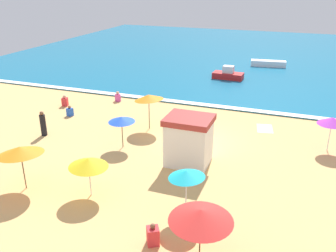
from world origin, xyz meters
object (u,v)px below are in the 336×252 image
beachgoer_1 (70,111)px  beachgoer_5 (43,124)px  beach_umbrella_1 (88,162)px  beach_umbrella_5 (20,150)px  small_boat_0 (268,63)px  beachgoer_4 (65,101)px  beachgoer_6 (153,235)px  beach_umbrella_3 (149,97)px  lifeguard_cabana (189,140)px  beach_umbrella_6 (332,121)px  beach_umbrella_0 (187,174)px  beach_umbrella_8 (122,119)px  beach_umbrella_7 (201,215)px  beachgoer_0 (118,97)px  small_boat_1 (228,74)px

beachgoer_1 → beachgoer_5: bearing=-81.9°
beach_umbrella_1 → beachgoer_1: beach_umbrella_1 is taller
beach_umbrella_5 → small_boat_0: 30.84m
beachgoer_4 → beachgoer_6: size_ratio=0.96×
beach_umbrella_3 → lifeguard_cabana: bearing=-43.7°
beach_umbrella_6 → small_boat_0: 21.08m
beach_umbrella_0 → beach_umbrella_8: size_ratio=0.99×
beach_umbrella_1 → beachgoer_5: bearing=142.7°
beachgoer_4 → beachgoer_5: (2.13, -5.26, 0.38)m
beach_umbrella_6 → beachgoer_5: bearing=-166.7°
beachgoer_6 → beach_umbrella_7: bearing=-4.3°
lifeguard_cabana → beach_umbrella_3: bearing=136.3°
beach_umbrella_1 → small_boat_0: bearing=80.6°
beach_umbrella_7 → beach_umbrella_5: bearing=169.7°
beach_umbrella_6 → beach_umbrella_7: size_ratio=0.75×
small_boat_0 → beach_umbrella_5: bearing=-105.1°
lifeguard_cabana → beach_umbrella_7: size_ratio=0.96×
beachgoer_0 → beachgoer_4: size_ratio=0.94×
beach_umbrella_0 → lifeguard_cabana: bearing=106.2°
beach_umbrella_0 → small_boat_0: (0.27, 29.05, -1.54)m
beach_umbrella_5 → beach_umbrella_7: bearing=-10.3°
beachgoer_0 → beach_umbrella_3: bearing=-43.4°
beach_umbrella_5 → beach_umbrella_6: bearing=34.8°
beach_umbrella_7 → small_boat_1: 24.94m
lifeguard_cabana → beach_umbrella_5: lifeguard_cabana is taller
small_boat_1 → beachgoer_0: bearing=-125.7°
beach_umbrella_3 → small_boat_0: size_ratio=0.63×
beach_umbrella_1 → beachgoer_5: (-6.43, 4.89, -0.93)m
beachgoer_4 → beach_umbrella_0: bearing=-37.5°
beach_umbrella_1 → beachgoer_4: bearing=130.1°
beachgoer_6 → small_boat_1: 24.53m
beachgoer_4 → lifeguard_cabana: bearing=-25.4°
small_boat_1 → beach_umbrella_1: bearing=-94.4°
beachgoer_6 → small_boat_0: bearing=88.4°
beach_umbrella_1 → small_boat_0: size_ratio=0.61×
beachgoer_1 → small_boat_0: 23.81m
beach_umbrella_8 → beachgoer_5: beach_umbrella_8 is taller
beach_umbrella_8 → small_boat_0: 24.76m
beach_umbrella_1 → beachgoer_5: 8.13m
beach_umbrella_8 → small_boat_1: bearing=81.1°
beachgoer_0 → beachgoer_1: bearing=-111.8°
lifeguard_cabana → small_boat_0: size_ratio=0.69×
beach_umbrella_1 → beach_umbrella_5: bearing=-169.7°
beach_umbrella_3 → beachgoer_5: 6.87m
beach_umbrella_6 → beachgoer_5: (-16.80, -3.97, -1.09)m
beachgoer_1 → small_boat_0: beachgoer_1 is taller
beach_umbrella_7 → beachgoer_6: size_ratio=3.06×
beach_umbrella_1 → beach_umbrella_3: size_ratio=0.96×
beachgoer_0 → beachgoer_4: bearing=-143.0°
beach_umbrella_5 → beach_umbrella_1: bearing=10.3°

